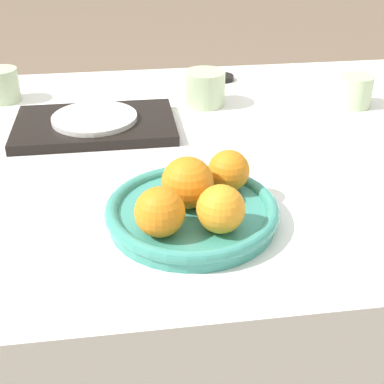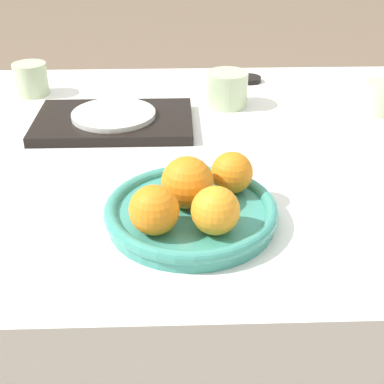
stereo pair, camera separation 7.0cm
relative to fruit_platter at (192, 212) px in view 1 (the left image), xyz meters
name	(u,v)px [view 1 (the left image)]	position (x,y,z in m)	size (l,w,h in m)	color
table	(167,298)	(-0.02, 0.26, -0.39)	(1.43, 0.95, 0.75)	white
fruit_platter	(192,212)	(0.00, 0.00, 0.00)	(0.25, 0.25, 0.03)	teal
orange_0	(187,183)	(-0.01, 0.01, 0.04)	(0.08, 0.08, 0.08)	orange
orange_1	(221,209)	(0.03, -0.06, 0.04)	(0.07, 0.07, 0.07)	orange
orange_2	(229,171)	(0.06, 0.05, 0.04)	(0.06, 0.06, 0.06)	orange
orange_3	(160,212)	(-0.05, -0.06, 0.04)	(0.07, 0.07, 0.07)	orange
serving_tray	(95,125)	(-0.14, 0.36, -0.01)	(0.32, 0.21, 0.02)	black
side_plate	(95,118)	(-0.14, 0.36, 0.01)	(0.17, 0.17, 0.01)	silver
cup_0	(205,88)	(0.09, 0.47, 0.02)	(0.09, 0.09, 0.08)	#B7CC9E
cup_1	(2,85)	(-0.35, 0.55, 0.02)	(0.08, 0.08, 0.07)	#B7CC9E
cup_2	(355,91)	(0.42, 0.41, 0.02)	(0.07, 0.07, 0.07)	#B7CC9E
soy_dish	(222,78)	(0.16, 0.63, -0.01)	(0.06, 0.06, 0.01)	black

